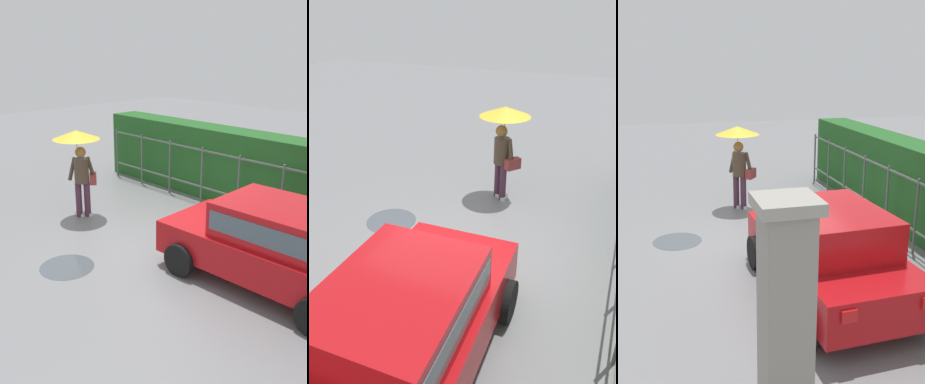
{
  "view_description": "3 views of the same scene",
  "coord_description": "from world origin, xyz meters",
  "views": [
    {
      "loc": [
        5.63,
        -5.68,
        3.89
      ],
      "look_at": [
        -0.31,
        -0.07,
        1.12
      ],
      "focal_mm": 39.99,
      "sensor_mm": 36.0,
      "label": 1
    },
    {
      "loc": [
        4.79,
        2.09,
        4.01
      ],
      "look_at": [
        -0.52,
        -0.31,
        1.07
      ],
      "focal_mm": 35.0,
      "sensor_mm": 36.0,
      "label": 2
    },
    {
      "loc": [
        8.49,
        -2.29,
        3.62
      ],
      "look_at": [
        0.16,
        -0.14,
        1.17
      ],
      "focal_mm": 42.84,
      "sensor_mm": 36.0,
      "label": 3
    }
  ],
  "objects": [
    {
      "name": "ground_plane",
      "position": [
        0.0,
        0.0,
        0.0
      ],
      "size": [
        40.0,
        40.0,
        0.0
      ],
      "primitive_type": "plane",
      "color": "slate"
    },
    {
      "name": "car",
      "position": [
        2.26,
        0.25,
        0.8
      ],
      "size": [
        3.81,
        2.01,
        1.48
      ],
      "rotation": [
        0.0,
        0.0,
        3.19
      ],
      "color": "#B71116",
      "rests_on": "ground"
    },
    {
      "name": "pedestrian",
      "position": [
        -2.63,
        -0.27,
        1.6
      ],
      "size": [
        1.1,
        1.1,
        2.09
      ],
      "rotation": [
        0.0,
        0.0,
        2.52
      ],
      "color": "#47283D",
      "rests_on": "ground"
    },
    {
      "name": "fence_section",
      "position": [
        0.52,
        2.49,
        0.82
      ],
      "size": [
        10.43,
        0.05,
        1.5
      ],
      "color": "#59605B",
      "rests_on": "ground"
    },
    {
      "name": "hedge_row",
      "position": [
        0.52,
        3.21,
        0.95
      ],
      "size": [
        11.38,
        0.9,
        1.9
      ],
      "primitive_type": "cube",
      "color": "#235B23",
      "rests_on": "ground"
    },
    {
      "name": "puddle_near",
      "position": [
        -0.65,
        -1.97,
        0.0
      ],
      "size": [
        1.01,
        1.01,
        0.0
      ],
      "primitive_type": "cylinder",
      "color": "#4C545B",
      "rests_on": "ground"
    }
  ]
}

